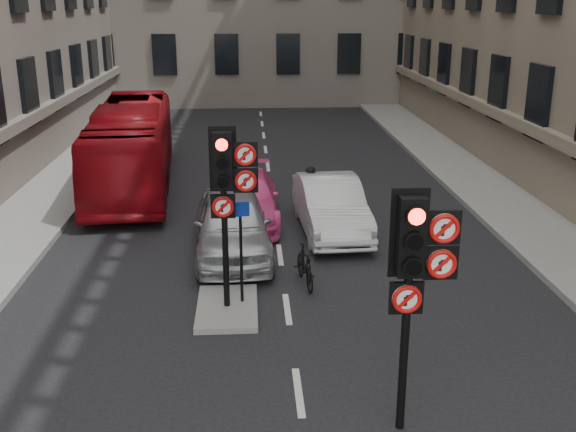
{
  "coord_description": "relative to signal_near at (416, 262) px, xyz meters",
  "views": [
    {
      "loc": [
        -0.73,
        -7.25,
        5.94
      ],
      "look_at": [
        -0.1,
        3.04,
        2.6
      ],
      "focal_mm": 42.0,
      "sensor_mm": 36.0,
      "label": 1
    }
  ],
  "objects": [
    {
      "name": "motorcyclist",
      "position": [
        -0.55,
        9.52,
        -1.79
      ],
      "size": [
        0.69,
        0.59,
        1.59
      ],
      "primitive_type": "imported",
      "rotation": [
        0.0,
        0.0,
        3.57
      ],
      "color": "black",
      "rests_on": "ground"
    },
    {
      "name": "car_white",
      "position": [
        -0.06,
        8.64,
        -1.86
      ],
      "size": [
        1.78,
        4.48,
        1.45
      ],
      "primitive_type": "imported",
      "rotation": [
        0.0,
        0.0,
        0.06
      ],
      "color": "silver",
      "rests_on": "ground"
    },
    {
      "name": "centre_island",
      "position": [
        -2.69,
        4.01,
        -2.52
      ],
      "size": [
        1.2,
        2.0,
        0.12
      ],
      "primitive_type": "cube",
      "color": "gray",
      "rests_on": "ground"
    },
    {
      "name": "car_pink",
      "position": [
        -2.32,
        9.72,
        -1.93
      ],
      "size": [
        1.85,
        4.52,
        1.31
      ],
      "primitive_type": "imported",
      "rotation": [
        0.0,
        0.0,
        0.0
      ],
      "color": "#E7448F",
      "rests_on": "ground"
    },
    {
      "name": "info_sign",
      "position": [
        -2.39,
        4.17,
        -1.1
      ],
      "size": [
        0.36,
        0.13,
        2.1
      ],
      "rotation": [
        0.0,
        0.0,
        0.18
      ],
      "color": "black",
      "rests_on": "centre_island"
    },
    {
      "name": "pavement_left",
      "position": [
        -8.69,
        11.01,
        -2.5
      ],
      "size": [
        3.0,
        50.0,
        0.16
      ],
      "primitive_type": "cube",
      "color": "gray",
      "rests_on": "ground"
    },
    {
      "name": "pavement_right",
      "position": [
        5.71,
        11.01,
        -2.5
      ],
      "size": [
        3.0,
        50.0,
        0.16
      ],
      "primitive_type": "cube",
      "color": "gray",
      "rests_on": "ground"
    },
    {
      "name": "signal_far",
      "position": [
        -2.6,
        4.0,
        0.12
      ],
      "size": [
        0.91,
        0.4,
        3.58
      ],
      "color": "black",
      "rests_on": "centre_island"
    },
    {
      "name": "motorcycle",
      "position": [
        -1.03,
        5.19,
        -2.14
      ],
      "size": [
        0.61,
        1.51,
        0.88
      ],
      "primitive_type": "imported",
      "rotation": [
        0.0,
        0.0,
        0.14
      ],
      "color": "black",
      "rests_on": "ground"
    },
    {
      "name": "car_silver",
      "position": [
        -2.62,
        7.15,
        -1.82
      ],
      "size": [
        2.03,
        4.56,
        1.52
      ],
      "primitive_type": "imported",
      "rotation": [
        0.0,
        0.0,
        0.05
      ],
      "color": "#AAADB2",
      "rests_on": "ground"
    },
    {
      "name": "signal_near",
      "position": [
        0.0,
        0.0,
        0.0
      ],
      "size": [
        0.91,
        0.4,
        3.58
      ],
      "color": "black",
      "rests_on": "ground"
    },
    {
      "name": "bus_red",
      "position": [
        -5.99,
        13.6,
        -1.23
      ],
      "size": [
        3.08,
        9.88,
        2.71
      ],
      "primitive_type": "imported",
      "rotation": [
        0.0,
        0.0,
        0.08
      ],
      "color": "maroon",
      "rests_on": "ground"
    }
  ]
}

